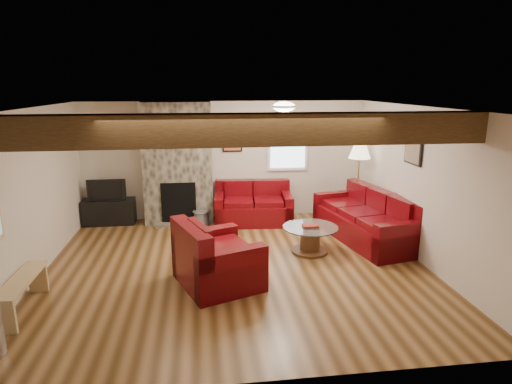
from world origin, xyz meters
TOP-DOWN VIEW (x-y plane):
  - room at (0.00, 0.00)m, footprint 8.00×8.00m
  - oak_beam at (0.00, -1.25)m, footprint 6.00×0.36m
  - chimney_breast at (-1.00, 2.49)m, footprint 1.40×0.67m
  - back_window at (1.35, 2.71)m, footprint 0.90×0.08m
  - ceiling_dome at (0.90, 0.90)m, footprint 0.40×0.40m
  - artwork_back at (0.15, 2.71)m, footprint 0.42×0.06m
  - artwork_right at (2.96, 0.30)m, footprint 0.06×0.55m
  - sofa_three at (2.48, 0.96)m, footprint 1.42×2.49m
  - loveseat at (0.54, 2.23)m, footprint 1.66×1.03m
  - armchair_red at (-0.32, -0.54)m, footprint 1.37×1.45m
  - coffee_table at (1.31, 0.46)m, footprint 0.95×0.95m
  - tv_cabinet at (-2.45, 2.53)m, footprint 1.04×0.42m
  - television at (-2.45, 2.53)m, footprint 0.77×0.10m
  - floor_lamp at (2.65, 1.86)m, footprint 0.43×0.43m
  - pine_bench at (-2.83, -1.01)m, footprint 0.27×1.17m
  - coal_bucket at (-0.56, 2.14)m, footprint 0.35×0.35m

SIDE VIEW (x-z plane):
  - coal_bucket at x=-0.56m, z-range 0.00..0.33m
  - pine_bench at x=-2.83m, z-range 0.00..0.44m
  - coffee_table at x=1.31m, z-range -0.02..0.48m
  - tv_cabinet at x=-2.45m, z-range 0.00..0.52m
  - loveseat at x=0.54m, z-range 0.00..0.85m
  - sofa_three at x=2.48m, z-range 0.00..0.91m
  - armchair_red at x=-0.32m, z-range 0.00..0.94m
  - television at x=-2.45m, z-range 0.52..0.97m
  - chimney_breast at x=-1.00m, z-range -0.03..2.47m
  - room at x=0.00m, z-range -2.75..5.25m
  - floor_lamp at x=2.65m, z-range 0.60..2.29m
  - back_window at x=1.35m, z-range 1.00..2.10m
  - artwork_back at x=0.15m, z-range 1.44..1.96m
  - artwork_right at x=2.96m, z-range 1.54..1.96m
  - oak_beam at x=0.00m, z-range 2.12..2.50m
  - ceiling_dome at x=0.90m, z-range 2.35..2.53m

